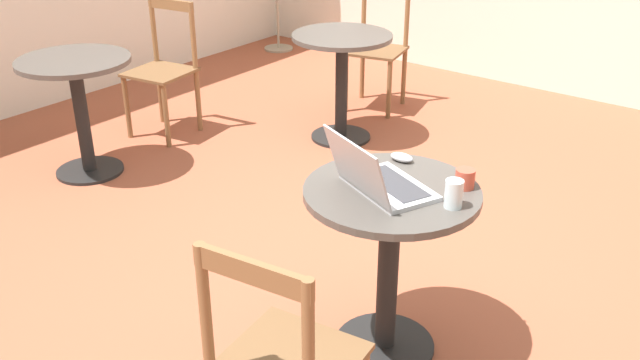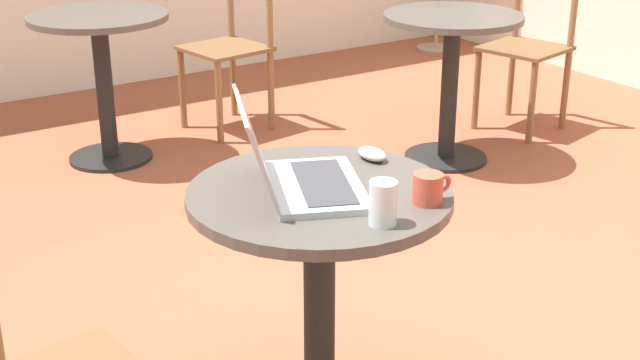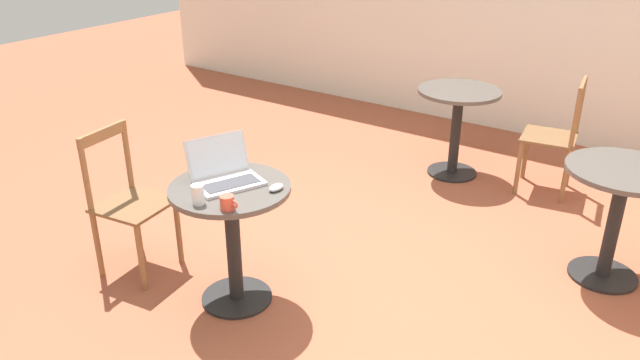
{
  "view_description": "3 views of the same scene",
  "coord_description": "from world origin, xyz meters",
  "px_view_note": "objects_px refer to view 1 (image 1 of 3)",
  "views": [
    {
      "loc": [
        -2.47,
        -1.77,
        1.95
      ],
      "look_at": [
        -0.3,
        -0.09,
        0.61
      ],
      "focal_mm": 40.0,
      "sensor_mm": 36.0,
      "label": 1
    },
    {
      "loc": [
        -1.54,
        -2.25,
        1.6
      ],
      "look_at": [
        -0.16,
        -0.14,
        0.58
      ],
      "focal_mm": 50.0,
      "sensor_mm": 36.0,
      "label": 2
    },
    {
      "loc": [
        1.74,
        -2.76,
        2.21
      ],
      "look_at": [
        -0.16,
        -0.02,
        0.66
      ],
      "focal_mm": 35.0,
      "sensor_mm": 36.0,
      "label": 3
    }
  ],
  "objects_px": {
    "laptop": "(379,180)",
    "mouse": "(402,157)",
    "mug": "(465,178)",
    "cafe_table_near": "(390,237)",
    "drinking_glass": "(454,194)",
    "cafe_table_mid": "(342,65)",
    "chair_far_right": "(164,70)",
    "chair_mid_right": "(378,49)",
    "cafe_table_far": "(78,92)"
  },
  "relations": [
    {
      "from": "cafe_table_far",
      "to": "drinking_glass",
      "type": "distance_m",
      "value": 2.7
    },
    {
      "from": "chair_far_right",
      "to": "chair_mid_right",
      "type": "bearing_deg",
      "value": -32.84
    },
    {
      "from": "laptop",
      "to": "mouse",
      "type": "bearing_deg",
      "value": 15.31
    },
    {
      "from": "cafe_table_mid",
      "to": "mug",
      "type": "xyz_separation_m",
      "value": [
        -1.55,
        -1.7,
        0.25
      ]
    },
    {
      "from": "mouse",
      "to": "mug",
      "type": "height_order",
      "value": "mug"
    },
    {
      "from": "chair_mid_right",
      "to": "mouse",
      "type": "xyz_separation_m",
      "value": [
        -2.2,
        -1.55,
        0.3
      ]
    },
    {
      "from": "chair_far_right",
      "to": "laptop",
      "type": "relative_size",
      "value": 2.07
    },
    {
      "from": "cafe_table_near",
      "to": "cafe_table_far",
      "type": "bearing_deg",
      "value": 82.93
    },
    {
      "from": "cafe_table_near",
      "to": "cafe_table_mid",
      "type": "distance_m",
      "value": 2.29
    },
    {
      "from": "cafe_table_far",
      "to": "chair_mid_right",
      "type": "height_order",
      "value": "chair_mid_right"
    },
    {
      "from": "cafe_table_mid",
      "to": "laptop",
      "type": "distance_m",
      "value": 2.32
    },
    {
      "from": "mouse",
      "to": "laptop",
      "type": "bearing_deg",
      "value": -164.69
    },
    {
      "from": "laptop",
      "to": "drinking_glass",
      "type": "bearing_deg",
      "value": -77.2
    },
    {
      "from": "chair_mid_right",
      "to": "drinking_glass",
      "type": "height_order",
      "value": "chair_mid_right"
    },
    {
      "from": "laptop",
      "to": "chair_far_right",
      "type": "bearing_deg",
      "value": 65.94
    },
    {
      "from": "cafe_table_far",
      "to": "mug",
      "type": "relative_size",
      "value": 6.85
    },
    {
      "from": "chair_mid_right",
      "to": "mug",
      "type": "relative_size",
      "value": 8.52
    },
    {
      "from": "chair_far_right",
      "to": "drinking_glass",
      "type": "xyz_separation_m",
      "value": [
        -1.06,
        -2.79,
        0.34
      ]
    },
    {
      "from": "cafe_table_mid",
      "to": "chair_mid_right",
      "type": "height_order",
      "value": "chair_mid_right"
    },
    {
      "from": "mouse",
      "to": "mug",
      "type": "relative_size",
      "value": 0.92
    },
    {
      "from": "cafe_table_near",
      "to": "laptop",
      "type": "distance_m",
      "value": 0.26
    },
    {
      "from": "mug",
      "to": "cafe_table_near",
      "type": "bearing_deg",
      "value": 130.57
    },
    {
      "from": "cafe_table_near",
      "to": "laptop",
      "type": "height_order",
      "value": "laptop"
    },
    {
      "from": "cafe_table_mid",
      "to": "drinking_glass",
      "type": "xyz_separation_m",
      "value": [
        -1.72,
        -1.74,
        0.26
      ]
    },
    {
      "from": "mug",
      "to": "laptop",
      "type": "bearing_deg",
      "value": 134.25
    },
    {
      "from": "laptop",
      "to": "mouse",
      "type": "distance_m",
      "value": 0.3
    },
    {
      "from": "chair_mid_right",
      "to": "cafe_table_near",
      "type": "bearing_deg",
      "value": -145.76
    },
    {
      "from": "laptop",
      "to": "chair_mid_right",
      "type": "bearing_deg",
      "value": 33.26
    },
    {
      "from": "cafe_table_near",
      "to": "cafe_table_mid",
      "type": "bearing_deg",
      "value": 40.74
    },
    {
      "from": "cafe_table_near",
      "to": "chair_mid_right",
      "type": "xyz_separation_m",
      "value": [
        2.44,
        1.66,
        -0.08
      ]
    },
    {
      "from": "cafe_table_far",
      "to": "mouse",
      "type": "bearing_deg",
      "value": -91.5
    },
    {
      "from": "cafe_table_far",
      "to": "laptop",
      "type": "height_order",
      "value": "laptop"
    },
    {
      "from": "laptop",
      "to": "mug",
      "type": "height_order",
      "value": "laptop"
    },
    {
      "from": "cafe_table_near",
      "to": "cafe_table_mid",
      "type": "height_order",
      "value": "same"
    },
    {
      "from": "chair_mid_right",
      "to": "mouse",
      "type": "distance_m",
      "value": 2.71
    },
    {
      "from": "mug",
      "to": "drinking_glass",
      "type": "bearing_deg",
      "value": -166.73
    },
    {
      "from": "cafe_table_near",
      "to": "chair_mid_right",
      "type": "distance_m",
      "value": 2.95
    },
    {
      "from": "cafe_table_near",
      "to": "cafe_table_far",
      "type": "relative_size",
      "value": 1.0
    },
    {
      "from": "cafe_table_near",
      "to": "chair_far_right",
      "type": "relative_size",
      "value": 0.8
    },
    {
      "from": "mouse",
      "to": "mug",
      "type": "xyz_separation_m",
      "value": [
        -0.06,
        -0.32,
        0.02
      ]
    },
    {
      "from": "cafe_table_far",
      "to": "mouse",
      "type": "height_order",
      "value": "mouse"
    },
    {
      "from": "cafe_table_far",
      "to": "laptop",
      "type": "xyz_separation_m",
      "value": [
        -0.35,
        -2.4,
        0.26
      ]
    },
    {
      "from": "cafe_table_far",
      "to": "chair_far_right",
      "type": "relative_size",
      "value": 0.8
    },
    {
      "from": "cafe_table_near",
      "to": "mouse",
      "type": "xyz_separation_m",
      "value": [
        0.24,
        0.11,
        0.22
      ]
    },
    {
      "from": "cafe_table_mid",
      "to": "mug",
      "type": "distance_m",
      "value": 2.32
    },
    {
      "from": "cafe_table_near",
      "to": "drinking_glass",
      "type": "xyz_separation_m",
      "value": [
        0.01,
        -0.25,
        0.26
      ]
    },
    {
      "from": "laptop",
      "to": "cafe_table_mid",
      "type": "bearing_deg",
      "value": 39.41
    },
    {
      "from": "chair_far_right",
      "to": "mouse",
      "type": "height_order",
      "value": "chair_far_right"
    },
    {
      "from": "mouse",
      "to": "cafe_table_mid",
      "type": "bearing_deg",
      "value": 42.88
    },
    {
      "from": "cafe_table_near",
      "to": "drinking_glass",
      "type": "bearing_deg",
      "value": -87.28
    }
  ]
}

